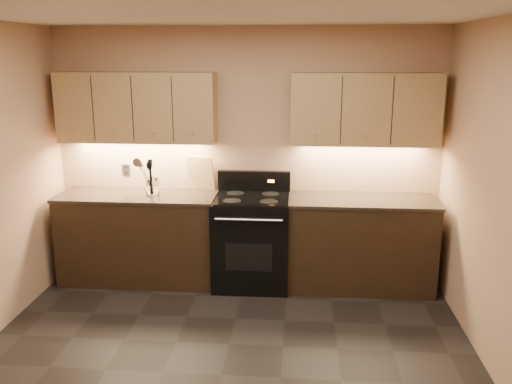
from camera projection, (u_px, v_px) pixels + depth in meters
floor at (222, 375)px, 4.05m from camera, size 4.00×4.00×0.00m
ceiling at (215, 9)px, 3.40m from camera, size 4.00×4.00×0.00m
wall_back at (247, 155)px, 5.65m from camera, size 4.00×0.04×2.60m
counter_left at (140, 237)px, 5.66m from camera, size 1.62×0.62×0.93m
counter_right at (360, 243)px, 5.48m from camera, size 1.46×0.62×0.93m
stove at (252, 240)px, 5.54m from camera, size 0.76×0.68×1.14m
upper_cab_left at (137, 107)px, 5.47m from camera, size 1.60×0.30×0.70m
upper_cab_right at (365, 109)px, 5.29m from camera, size 1.44×0.30×0.70m
outlet_plate at (126, 170)px, 5.79m from camera, size 0.08×0.01×0.12m
utensil_crock at (152, 187)px, 5.51m from camera, size 0.16×0.16×0.17m
cutting_board at (201, 173)px, 5.69m from camera, size 0.31×0.18×0.36m
black_spoon at (151, 177)px, 5.49m from camera, size 0.07×0.10×0.33m
black_turner at (152, 176)px, 5.46m from camera, size 0.11×0.11×0.37m
steel_spatula at (155, 176)px, 5.48m from camera, size 0.24×0.12×0.38m
steel_skimmer at (154, 175)px, 5.47m from camera, size 0.26×0.10×0.38m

